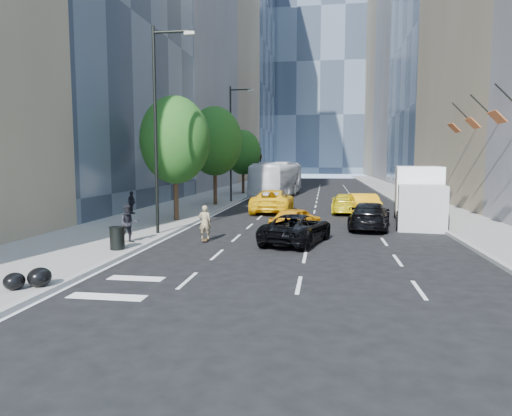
% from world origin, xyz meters
% --- Properties ---
extents(ground, '(160.00, 160.00, 0.00)m').
position_xyz_m(ground, '(0.00, 0.00, 0.00)').
color(ground, black).
rests_on(ground, ground).
extents(sidewalk_left, '(6.00, 120.00, 0.15)m').
position_xyz_m(sidewalk_left, '(-9.00, 30.00, 0.07)').
color(sidewalk_left, slate).
rests_on(sidewalk_left, ground).
extents(sidewalk_right, '(4.00, 120.00, 0.15)m').
position_xyz_m(sidewalk_right, '(10.00, 30.00, 0.07)').
color(sidewalk_right, slate).
rests_on(sidewalk_right, ground).
extents(tower_left_mid, '(20.00, 24.00, 45.00)m').
position_xyz_m(tower_left_mid, '(-22.00, 42.00, 22.50)').
color(tower_left_mid, slate).
rests_on(tower_left_mid, ground).
extents(tower_left_end, '(20.00, 28.00, 60.00)m').
position_xyz_m(tower_left_end, '(-22.00, 92.00, 30.00)').
color(tower_left_end, '#2C3645').
rests_on(tower_left_end, ground).
extents(tower_right_mid, '(20.00, 24.00, 65.00)m').
position_xyz_m(tower_right_mid, '(22.00, 74.00, 32.50)').
color(tower_right_mid, slate).
rests_on(tower_right_mid, ground).
extents(tower_right_far, '(20.00, 24.00, 50.00)m').
position_xyz_m(tower_right_far, '(22.00, 98.00, 25.00)').
color(tower_right_far, '#7D7256').
rests_on(tower_right_far, ground).
extents(tower_distant, '(40.00, 20.00, 90.00)m').
position_xyz_m(tower_distant, '(0.00, 120.00, 45.00)').
color(tower_distant, '#2C3645').
rests_on(tower_distant, ground).
extents(lamp_near, '(2.13, 0.22, 10.00)m').
position_xyz_m(lamp_near, '(-6.32, 4.00, 5.81)').
color(lamp_near, black).
rests_on(lamp_near, sidewalk_left).
extents(lamp_far, '(2.13, 0.22, 10.00)m').
position_xyz_m(lamp_far, '(-6.32, 22.00, 5.81)').
color(lamp_far, black).
rests_on(lamp_far, sidewalk_left).
extents(tree_near, '(4.20, 4.20, 7.46)m').
position_xyz_m(tree_near, '(-7.20, 9.00, 4.97)').
color(tree_near, black).
rests_on(tree_near, sidewalk_left).
extents(tree_mid, '(4.50, 4.50, 7.99)m').
position_xyz_m(tree_mid, '(-7.20, 19.00, 5.32)').
color(tree_mid, black).
rests_on(tree_mid, sidewalk_left).
extents(tree_far, '(3.90, 3.90, 6.92)m').
position_xyz_m(tree_far, '(-7.20, 32.00, 4.62)').
color(tree_far, black).
rests_on(tree_far, sidewalk_left).
extents(traffic_signal, '(2.48, 0.53, 5.20)m').
position_xyz_m(traffic_signal, '(-6.40, 40.00, 4.23)').
color(traffic_signal, black).
rests_on(traffic_signal, sidewalk_left).
extents(facade_flags, '(1.85, 13.30, 2.05)m').
position_xyz_m(facade_flags, '(10.64, 10.00, 6.18)').
color(facade_flags, black).
rests_on(facade_flags, ground).
extents(skateboarder, '(0.63, 0.47, 1.59)m').
position_xyz_m(skateboarder, '(-3.76, 2.84, 0.80)').
color(skateboarder, '#867754').
rests_on(skateboarder, ground).
extents(black_sedan_lincoln, '(3.43, 5.28, 1.35)m').
position_xyz_m(black_sedan_lincoln, '(0.50, 3.06, 0.68)').
color(black_sedan_lincoln, black).
rests_on(black_sedan_lincoln, ground).
extents(black_sedan_mercedes, '(2.81, 5.37, 1.49)m').
position_xyz_m(black_sedan_mercedes, '(4.20, 8.00, 0.74)').
color(black_sedan_mercedes, black).
rests_on(black_sedan_mercedes, ground).
extents(taxi_a, '(2.97, 4.10, 1.30)m').
position_xyz_m(taxi_a, '(0.24, 6.50, 0.65)').
color(taxi_a, orange).
rests_on(taxi_a, ground).
extents(taxi_b, '(2.32, 4.91, 1.55)m').
position_xyz_m(taxi_b, '(4.20, 14.00, 0.78)').
color(taxi_b, orange).
rests_on(taxi_b, ground).
extents(taxi_c, '(2.77, 5.96, 1.65)m').
position_xyz_m(taxi_c, '(-2.00, 15.22, 0.83)').
color(taxi_c, yellow).
rests_on(taxi_c, ground).
extents(taxi_d, '(2.16, 4.94, 1.41)m').
position_xyz_m(taxi_d, '(3.22, 15.50, 0.71)').
color(taxi_d, '#D3BE0B').
rests_on(taxi_d, ground).
extents(city_bus, '(4.33, 13.22, 3.62)m').
position_xyz_m(city_bus, '(-3.20, 30.08, 1.81)').
color(city_bus, white).
rests_on(city_bus, ground).
extents(box_truck, '(3.42, 7.37, 3.40)m').
position_xyz_m(box_truck, '(7.24, 10.55, 1.73)').
color(box_truck, white).
rests_on(box_truck, ground).
extents(pedestrian_a, '(1.04, 0.99, 1.69)m').
position_xyz_m(pedestrian_a, '(-6.80, 1.27, 0.99)').
color(pedestrian_a, black).
rests_on(pedestrian_a, sidewalk_left).
extents(pedestrian_b, '(0.95, 0.84, 1.54)m').
position_xyz_m(pedestrian_b, '(-11.20, 11.57, 0.92)').
color(pedestrian_b, black).
rests_on(pedestrian_b, sidewalk_left).
extents(trash_can, '(0.59, 0.59, 0.89)m').
position_xyz_m(trash_can, '(-6.60, -0.28, 0.59)').
color(trash_can, black).
rests_on(trash_can, sidewalk_left).
extents(garbage_bags, '(1.11, 1.07, 0.55)m').
position_xyz_m(garbage_bags, '(-6.55, -5.96, 0.41)').
color(garbage_bags, black).
rests_on(garbage_bags, sidewalk_left).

